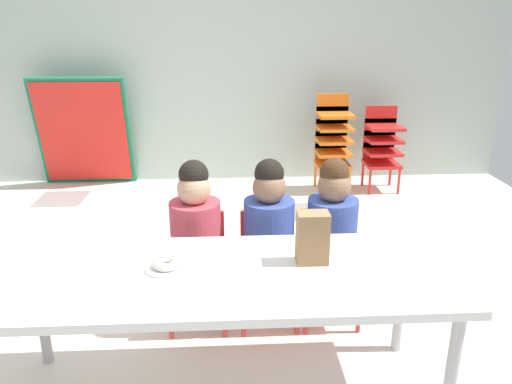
{
  "coord_description": "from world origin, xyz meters",
  "views": [
    {
      "loc": [
        0.22,
        -2.62,
        1.57
      ],
      "look_at": [
        0.33,
        -0.59,
        0.87
      ],
      "focal_mm": 34.73,
      "sensor_mm": 36.0,
      "label": 1
    }
  ],
  "objects_px": {
    "craft_table": "(222,283)",
    "seated_child_middle_seat": "(269,228)",
    "kid_chair_red_stack": "(382,143)",
    "paper_bag_brown": "(313,238)",
    "kid_chair_orange_stack": "(333,138)",
    "folded_activity_table": "(84,133)",
    "donut_powdered_on_plate": "(167,263)",
    "paper_plate_near_edge": "(167,267)",
    "seated_child_near_camera": "(196,230)",
    "seated_child_far_right": "(332,227)"
  },
  "relations": [
    {
      "from": "craft_table",
      "to": "seated_child_middle_seat",
      "type": "xyz_separation_m",
      "value": [
        0.24,
        0.57,
        -0.01
      ]
    },
    {
      "from": "craft_table",
      "to": "seated_child_middle_seat",
      "type": "distance_m",
      "value": 0.62
    },
    {
      "from": "kid_chair_red_stack",
      "to": "paper_bag_brown",
      "type": "xyz_separation_m",
      "value": [
        -1.13,
        -2.72,
        0.27
      ]
    },
    {
      "from": "kid_chair_orange_stack",
      "to": "paper_bag_brown",
      "type": "distance_m",
      "value": 2.8
    },
    {
      "from": "kid_chair_red_stack",
      "to": "folded_activity_table",
      "type": "bearing_deg",
      "value": 174.72
    },
    {
      "from": "kid_chair_orange_stack",
      "to": "donut_powdered_on_plate",
      "type": "xyz_separation_m",
      "value": [
        -1.25,
        -2.74,
        0.12
      ]
    },
    {
      "from": "folded_activity_table",
      "to": "paper_bag_brown",
      "type": "distance_m",
      "value": 3.46
    },
    {
      "from": "kid_chair_red_stack",
      "to": "folded_activity_table",
      "type": "relative_size",
      "value": 0.74
    },
    {
      "from": "craft_table",
      "to": "kid_chair_orange_stack",
      "type": "bearing_deg",
      "value": 69.72
    },
    {
      "from": "paper_bag_brown",
      "to": "craft_table",
      "type": "bearing_deg",
      "value": -169.98
    },
    {
      "from": "paper_plate_near_edge",
      "to": "donut_powdered_on_plate",
      "type": "distance_m",
      "value": 0.02
    },
    {
      "from": "kid_chair_red_stack",
      "to": "paper_bag_brown",
      "type": "bearing_deg",
      "value": -112.62
    },
    {
      "from": "craft_table",
      "to": "seated_child_near_camera",
      "type": "bearing_deg",
      "value": 103.83
    },
    {
      "from": "seated_child_far_right",
      "to": "paper_plate_near_edge",
      "type": "xyz_separation_m",
      "value": [
        -0.79,
        -0.53,
        0.07
      ]
    },
    {
      "from": "donut_powdered_on_plate",
      "to": "paper_plate_near_edge",
      "type": "bearing_deg",
      "value": 0.0
    },
    {
      "from": "craft_table",
      "to": "seated_child_near_camera",
      "type": "relative_size",
      "value": 2.05
    },
    {
      "from": "seated_child_middle_seat",
      "to": "paper_bag_brown",
      "type": "distance_m",
      "value": 0.55
    },
    {
      "from": "seated_child_far_right",
      "to": "kid_chair_orange_stack",
      "type": "distance_m",
      "value": 2.26
    },
    {
      "from": "craft_table",
      "to": "seated_child_far_right",
      "type": "relative_size",
      "value": 2.05
    },
    {
      "from": "kid_chair_red_stack",
      "to": "seated_child_far_right",
      "type": "bearing_deg",
      "value": -113.06
    },
    {
      "from": "seated_child_far_right",
      "to": "kid_chair_red_stack",
      "type": "height_order",
      "value": "seated_child_far_right"
    },
    {
      "from": "craft_table",
      "to": "donut_powdered_on_plate",
      "type": "xyz_separation_m",
      "value": [
        -0.22,
        0.04,
        0.08
      ]
    },
    {
      "from": "paper_bag_brown",
      "to": "paper_plate_near_edge",
      "type": "bearing_deg",
      "value": -177.64
    },
    {
      "from": "seated_child_middle_seat",
      "to": "kid_chair_orange_stack",
      "type": "xyz_separation_m",
      "value": [
        0.79,
        2.21,
        -0.04
      ]
    },
    {
      "from": "craft_table",
      "to": "paper_plate_near_edge",
      "type": "relative_size",
      "value": 10.45
    },
    {
      "from": "seated_child_near_camera",
      "to": "kid_chair_red_stack",
      "type": "height_order",
      "value": "seated_child_near_camera"
    },
    {
      "from": "craft_table",
      "to": "kid_chair_red_stack",
      "type": "distance_m",
      "value": 3.17
    },
    {
      "from": "kid_chair_orange_stack",
      "to": "kid_chair_red_stack",
      "type": "xyz_separation_m",
      "value": [
        0.48,
        -0.0,
        -0.06
      ]
    },
    {
      "from": "paper_bag_brown",
      "to": "seated_child_middle_seat",
      "type": "bearing_deg",
      "value": 105.24
    },
    {
      "from": "kid_chair_red_stack",
      "to": "donut_powdered_on_plate",
      "type": "bearing_deg",
      "value": -122.24
    },
    {
      "from": "craft_table",
      "to": "paper_plate_near_edge",
      "type": "distance_m",
      "value": 0.23
    },
    {
      "from": "craft_table",
      "to": "seated_child_far_right",
      "type": "bearing_deg",
      "value": 45.44
    },
    {
      "from": "seated_child_near_camera",
      "to": "seated_child_middle_seat",
      "type": "height_order",
      "value": "same"
    },
    {
      "from": "paper_bag_brown",
      "to": "paper_plate_near_edge",
      "type": "distance_m",
      "value": 0.61
    },
    {
      "from": "seated_child_near_camera",
      "to": "donut_powdered_on_plate",
      "type": "relative_size",
      "value": 7.76
    },
    {
      "from": "seated_child_near_camera",
      "to": "folded_activity_table",
      "type": "xyz_separation_m",
      "value": [
        -1.23,
        2.48,
        -0.02
      ]
    },
    {
      "from": "seated_child_near_camera",
      "to": "kid_chair_red_stack",
      "type": "xyz_separation_m",
      "value": [
        1.65,
        2.21,
        -0.1
      ]
    },
    {
      "from": "seated_child_middle_seat",
      "to": "craft_table",
      "type": "bearing_deg",
      "value": -112.31
    },
    {
      "from": "seated_child_far_right",
      "to": "seated_child_middle_seat",
      "type": "bearing_deg",
      "value": 180.0
    },
    {
      "from": "seated_child_far_right",
      "to": "paper_plate_near_edge",
      "type": "bearing_deg",
      "value": -146.01
    },
    {
      "from": "folded_activity_table",
      "to": "paper_bag_brown",
      "type": "bearing_deg",
      "value": -59.65
    },
    {
      "from": "craft_table",
      "to": "paper_bag_brown",
      "type": "bearing_deg",
      "value": 10.02
    },
    {
      "from": "seated_child_middle_seat",
      "to": "kid_chair_red_stack",
      "type": "relative_size",
      "value": 1.15
    },
    {
      "from": "kid_chair_red_stack",
      "to": "kid_chair_orange_stack",
      "type": "bearing_deg",
      "value": 179.96
    },
    {
      "from": "seated_child_far_right",
      "to": "paper_bag_brown",
      "type": "height_order",
      "value": "seated_child_far_right"
    },
    {
      "from": "seated_child_near_camera",
      "to": "seated_child_far_right",
      "type": "xyz_separation_m",
      "value": [
        0.71,
        0.0,
        0.0
      ]
    },
    {
      "from": "craft_table",
      "to": "kid_chair_orange_stack",
      "type": "xyz_separation_m",
      "value": [
        1.03,
        2.78,
        -0.05
      ]
    },
    {
      "from": "folded_activity_table",
      "to": "paper_plate_near_edge",
      "type": "height_order",
      "value": "folded_activity_table"
    },
    {
      "from": "kid_chair_orange_stack",
      "to": "kid_chair_red_stack",
      "type": "distance_m",
      "value": 0.48
    },
    {
      "from": "folded_activity_table",
      "to": "paper_plate_near_edge",
      "type": "xyz_separation_m",
      "value": [
        1.15,
        -3.01,
        0.08
      ]
    }
  ]
}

